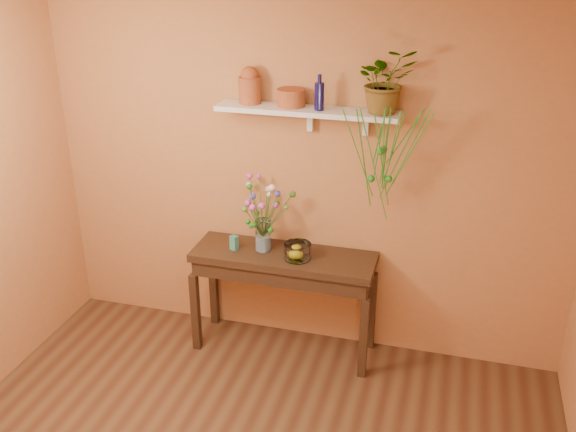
{
  "coord_description": "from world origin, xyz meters",
  "views": [
    {
      "loc": [
        1.09,
        -2.36,
        3.04
      ],
      "look_at": [
        0.0,
        1.55,
        1.25
      ],
      "focal_mm": 39.85,
      "sensor_mm": 36.0,
      "label": 1
    }
  ],
  "objects_px": {
    "glass_bowl": "(298,252)",
    "glass_vase": "(263,237)",
    "sideboard": "(284,268)",
    "terracotta_jug": "(250,86)",
    "bouquet": "(261,203)",
    "blue_bottle": "(319,96)",
    "spider_plant": "(386,81)"
  },
  "relations": [
    {
      "from": "blue_bottle",
      "to": "glass_vase",
      "type": "relative_size",
      "value": 1.0
    },
    {
      "from": "sideboard",
      "to": "spider_plant",
      "type": "bearing_deg",
      "value": 11.39
    },
    {
      "from": "blue_bottle",
      "to": "bouquet",
      "type": "height_order",
      "value": "blue_bottle"
    },
    {
      "from": "blue_bottle",
      "to": "glass_vase",
      "type": "bearing_deg",
      "value": -170.48
    },
    {
      "from": "sideboard",
      "to": "terracotta_jug",
      "type": "xyz_separation_m",
      "value": [
        -0.29,
        0.14,
        1.34
      ]
    },
    {
      "from": "terracotta_jug",
      "to": "glass_vase",
      "type": "bearing_deg",
      "value": -45.47
    },
    {
      "from": "blue_bottle",
      "to": "sideboard",
      "type": "bearing_deg",
      "value": -159.67
    },
    {
      "from": "spider_plant",
      "to": "glass_bowl",
      "type": "height_order",
      "value": "spider_plant"
    },
    {
      "from": "blue_bottle",
      "to": "glass_bowl",
      "type": "distance_m",
      "value": 1.15
    },
    {
      "from": "terracotta_jug",
      "to": "blue_bottle",
      "type": "relative_size",
      "value": 1.07
    },
    {
      "from": "spider_plant",
      "to": "glass_vase",
      "type": "xyz_separation_m",
      "value": [
        -0.84,
        -0.12,
        -1.21
      ]
    },
    {
      "from": "bouquet",
      "to": "glass_bowl",
      "type": "relative_size",
      "value": 2.29
    },
    {
      "from": "spider_plant",
      "to": "glass_vase",
      "type": "height_order",
      "value": "spider_plant"
    },
    {
      "from": "bouquet",
      "to": "glass_bowl",
      "type": "height_order",
      "value": "bouquet"
    },
    {
      "from": "blue_bottle",
      "to": "glass_bowl",
      "type": "height_order",
      "value": "blue_bottle"
    },
    {
      "from": "glass_vase",
      "to": "glass_bowl",
      "type": "xyz_separation_m",
      "value": [
        0.29,
        -0.07,
        -0.05
      ]
    },
    {
      "from": "sideboard",
      "to": "glass_vase",
      "type": "height_order",
      "value": "glass_vase"
    },
    {
      "from": "spider_plant",
      "to": "glass_bowl",
      "type": "xyz_separation_m",
      "value": [
        -0.55,
        -0.18,
        -1.26
      ]
    },
    {
      "from": "terracotta_jug",
      "to": "bouquet",
      "type": "xyz_separation_m",
      "value": [
        0.11,
        -0.13,
        -0.83
      ]
    },
    {
      "from": "glass_vase",
      "to": "glass_bowl",
      "type": "distance_m",
      "value": 0.3
    },
    {
      "from": "sideboard",
      "to": "glass_bowl",
      "type": "xyz_separation_m",
      "value": [
        0.12,
        -0.05,
        0.18
      ]
    },
    {
      "from": "terracotta_jug",
      "to": "spider_plant",
      "type": "relative_size",
      "value": 0.6
    },
    {
      "from": "glass_vase",
      "to": "blue_bottle",
      "type": "bearing_deg",
      "value": 9.52
    },
    {
      "from": "sideboard",
      "to": "glass_bowl",
      "type": "height_order",
      "value": "glass_bowl"
    },
    {
      "from": "terracotta_jug",
      "to": "glass_bowl",
      "type": "relative_size",
      "value": 1.31
    },
    {
      "from": "bouquet",
      "to": "glass_bowl",
      "type": "distance_m",
      "value": 0.45
    },
    {
      "from": "terracotta_jug",
      "to": "bouquet",
      "type": "distance_m",
      "value": 0.85
    },
    {
      "from": "glass_bowl",
      "to": "glass_vase",
      "type": "bearing_deg",
      "value": 166.79
    },
    {
      "from": "glass_vase",
      "to": "glass_bowl",
      "type": "relative_size",
      "value": 1.22
    },
    {
      "from": "blue_bottle",
      "to": "glass_bowl",
      "type": "xyz_separation_m",
      "value": [
        -0.11,
        -0.13,
        -1.14
      ]
    },
    {
      "from": "blue_bottle",
      "to": "glass_vase",
      "type": "xyz_separation_m",
      "value": [
        -0.4,
        -0.07,
        -1.09
      ]
    },
    {
      "from": "glass_vase",
      "to": "terracotta_jug",
      "type": "bearing_deg",
      "value": 134.53
    }
  ]
}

